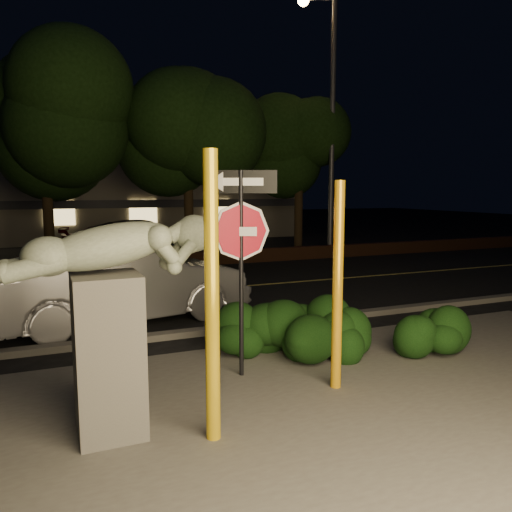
{
  "coord_description": "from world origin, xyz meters",
  "views": [
    {
      "loc": [
        -2.47,
        -5.95,
        2.73
      ],
      "look_at": [
        0.76,
        1.85,
        1.6
      ],
      "focal_mm": 35.0,
      "sensor_mm": 36.0,
      "label": 1
    }
  ],
  "objects_px": {
    "silver_sedan": "(122,282)",
    "yellow_pole_left": "(212,300)",
    "streetlight": "(327,104)",
    "signpost": "(241,232)",
    "yellow_pole_right": "(338,287)",
    "parked_car_darkred": "(116,241)",
    "parked_car_dark": "(145,238)",
    "sculpture": "(111,303)"
  },
  "relations": [
    {
      "from": "silver_sedan",
      "to": "parked_car_dark",
      "type": "relative_size",
      "value": 0.95
    },
    {
      "from": "streetlight",
      "to": "parked_car_darkred",
      "type": "height_order",
      "value": "streetlight"
    },
    {
      "from": "yellow_pole_left",
      "to": "streetlight",
      "type": "height_order",
      "value": "streetlight"
    },
    {
      "from": "yellow_pole_right",
      "to": "parked_car_dark",
      "type": "relative_size",
      "value": 0.52
    },
    {
      "from": "streetlight",
      "to": "parked_car_dark",
      "type": "bearing_deg",
      "value": -177.91
    },
    {
      "from": "signpost",
      "to": "parked_car_darkred",
      "type": "distance_m",
      "value": 14.51
    },
    {
      "from": "signpost",
      "to": "silver_sedan",
      "type": "bearing_deg",
      "value": 131.34
    },
    {
      "from": "sculpture",
      "to": "streetlight",
      "type": "distance_m",
      "value": 16.53
    },
    {
      "from": "parked_car_dark",
      "to": "sculpture",
      "type": "bearing_deg",
      "value": 158.37
    },
    {
      "from": "streetlight",
      "to": "parked_car_dark",
      "type": "xyz_separation_m",
      "value": [
        -6.93,
        2.58,
        -5.34
      ]
    },
    {
      "from": "yellow_pole_right",
      "to": "streetlight",
      "type": "distance_m",
      "value": 14.8
    },
    {
      "from": "yellow_pole_left",
      "to": "parked_car_darkred",
      "type": "distance_m",
      "value": 16.13
    },
    {
      "from": "yellow_pole_left",
      "to": "parked_car_dark",
      "type": "xyz_separation_m",
      "value": [
        2.01,
        15.51,
        -0.81
      ]
    },
    {
      "from": "sculpture",
      "to": "streetlight",
      "type": "relative_size",
      "value": 0.24
    },
    {
      "from": "signpost",
      "to": "streetlight",
      "type": "relative_size",
      "value": 0.29
    },
    {
      "from": "streetlight",
      "to": "parked_car_dark",
      "type": "relative_size",
      "value": 1.88
    },
    {
      "from": "streetlight",
      "to": "parked_car_darkred",
      "type": "bearing_deg",
      "value": -178.96
    },
    {
      "from": "yellow_pole_left",
      "to": "yellow_pole_right",
      "type": "bearing_deg",
      "value": 19.86
    },
    {
      "from": "signpost",
      "to": "sculpture",
      "type": "distance_m",
      "value": 2.31
    },
    {
      "from": "signpost",
      "to": "parked_car_darkred",
      "type": "xyz_separation_m",
      "value": [
        0.0,
        14.44,
        -1.5
      ]
    },
    {
      "from": "streetlight",
      "to": "parked_car_darkred",
      "type": "relative_size",
      "value": 2.37
    },
    {
      "from": "sculpture",
      "to": "parked_car_dark",
      "type": "xyz_separation_m",
      "value": [
        2.99,
        14.97,
        -0.75
      ]
    },
    {
      "from": "signpost",
      "to": "yellow_pole_left",
      "type": "bearing_deg",
      "value": -96.99
    },
    {
      "from": "yellow_pole_left",
      "to": "streetlight",
      "type": "distance_m",
      "value": 16.36
    },
    {
      "from": "streetlight",
      "to": "signpost",
      "type": "bearing_deg",
      "value": -102.76
    },
    {
      "from": "yellow_pole_left",
      "to": "streetlight",
      "type": "relative_size",
      "value": 0.31
    },
    {
      "from": "silver_sedan",
      "to": "yellow_pole_right",
      "type": "bearing_deg",
      "value": -166.23
    },
    {
      "from": "sculpture",
      "to": "streetlight",
      "type": "bearing_deg",
      "value": 50.23
    },
    {
      "from": "yellow_pole_left",
      "to": "signpost",
      "type": "distance_m",
      "value": 1.97
    },
    {
      "from": "yellow_pole_left",
      "to": "silver_sedan",
      "type": "height_order",
      "value": "yellow_pole_left"
    },
    {
      "from": "yellow_pole_right",
      "to": "signpost",
      "type": "xyz_separation_m",
      "value": [
        -1.04,
        0.91,
        0.71
      ]
    },
    {
      "from": "yellow_pole_left",
      "to": "silver_sedan",
      "type": "relative_size",
      "value": 0.61
    },
    {
      "from": "sculpture",
      "to": "parked_car_dark",
      "type": "distance_m",
      "value": 15.29
    },
    {
      "from": "silver_sedan",
      "to": "yellow_pole_left",
      "type": "bearing_deg",
      "value": 170.45
    },
    {
      "from": "streetlight",
      "to": "parked_car_dark",
      "type": "distance_m",
      "value": 9.12
    },
    {
      "from": "yellow_pole_right",
      "to": "sculpture",
      "type": "bearing_deg",
      "value": -176.44
    },
    {
      "from": "parked_car_darkred",
      "to": "yellow_pole_left",
      "type": "bearing_deg",
      "value": -176.68
    },
    {
      "from": "yellow_pole_right",
      "to": "parked_car_dark",
      "type": "bearing_deg",
      "value": 89.94
    },
    {
      "from": "yellow_pole_right",
      "to": "streetlight",
      "type": "height_order",
      "value": "streetlight"
    },
    {
      "from": "parked_car_dark",
      "to": "yellow_pole_right",
      "type": "bearing_deg",
      "value": 169.6
    },
    {
      "from": "signpost",
      "to": "sculpture",
      "type": "bearing_deg",
      "value": -127.12
    },
    {
      "from": "yellow_pole_left",
      "to": "parked_car_dark",
      "type": "bearing_deg",
      "value": 82.61
    }
  ]
}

